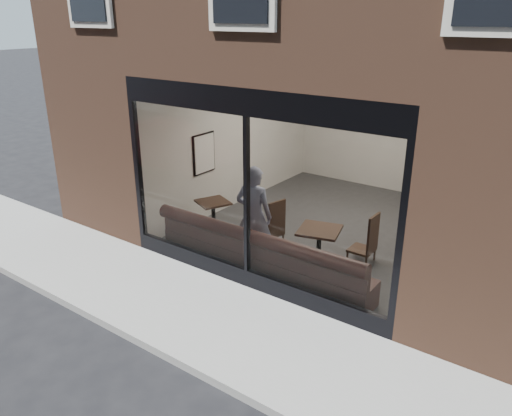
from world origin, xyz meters
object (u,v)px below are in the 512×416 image
Objects in this scene: cafe_table_left at (213,202)px; person at (254,216)px; cafe_chair_left at (270,233)px; banquette at (262,264)px; cafe_chair_right at (361,250)px; cafe_table_right at (320,230)px.

person is at bearing -18.40° from cafe_table_left.
cafe_table_left is 1.42× the size of cafe_chair_left.
banquette is 9.91× the size of cafe_chair_left.
cafe_chair_left is at bearing 17.85° from cafe_table_left.
cafe_chair_right is (1.54, 1.15, -0.66)m from person.
cafe_chair_right is at bearing -154.56° from cafe_chair_left.
person is at bearing 140.85° from banquette.
cafe_table_left is 1.27m from cafe_chair_left.
person is 1.16m from cafe_table_right.
banquette is 2.21× the size of person.
banquette is 1.93m from cafe_table_left.
person is 4.48× the size of cafe_chair_left.
cafe_chair_right is at bearing -156.44° from person.
banquette is 9.68× the size of cafe_chair_right.
cafe_table_right is 0.98m from cafe_chair_right.
cafe_table_right is 1.69× the size of cafe_chair_left.
person is at bearing 117.46° from cafe_chair_left.
banquette is at bearing 127.77° from person.
cafe_table_left is at bearing 156.01° from banquette.
cafe_chair_right is at bearing 54.28° from cafe_table_right.
banquette is at bearing 131.67° from cafe_chair_left.
cafe_table_right is at bearing 50.19° from banquette.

